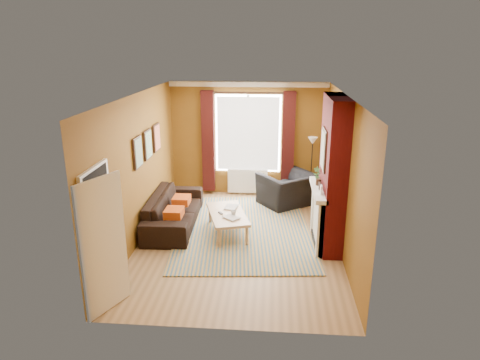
# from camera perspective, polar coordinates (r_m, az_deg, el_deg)

# --- Properties ---
(ground) EXTENTS (5.50, 5.50, 0.00)m
(ground) POSITION_cam_1_polar(r_m,az_deg,el_deg) (8.45, -0.14, -7.96)
(ground) COLOR olive
(ground) RESTS_ON ground
(room_walls) EXTENTS (3.82, 5.54, 2.83)m
(room_walls) POSITION_cam_1_polar(r_m,az_deg,el_deg) (8.19, 4.47, 1.51)
(room_walls) COLOR brown
(room_walls) RESTS_ON ground
(striped_rug) EXTENTS (3.01, 3.96, 0.02)m
(striped_rug) POSITION_cam_1_polar(r_m,az_deg,el_deg) (8.88, 0.40, -6.56)
(striped_rug) COLOR #326189
(striped_rug) RESTS_ON ground
(sofa) EXTENTS (0.99, 2.37, 0.68)m
(sofa) POSITION_cam_1_polar(r_m,az_deg,el_deg) (9.08, -8.81, -3.96)
(sofa) COLOR black
(sofa) RESTS_ON ground
(armchair) EXTENTS (1.56, 1.53, 0.77)m
(armchair) POSITION_cam_1_polar(r_m,az_deg,el_deg) (10.13, 6.33, -1.25)
(armchair) COLOR black
(armchair) RESTS_ON ground
(coffee_table) EXTENTS (1.02, 1.47, 0.45)m
(coffee_table) POSITION_cam_1_polar(r_m,az_deg,el_deg) (8.56, -1.71, -4.69)
(coffee_table) COLOR tan
(coffee_table) RESTS_ON ground
(wicker_stool) EXTENTS (0.40, 0.40, 0.42)m
(wicker_stool) POSITION_cam_1_polar(r_m,az_deg,el_deg) (10.57, 3.72, -1.36)
(wicker_stool) COLOR olive
(wicker_stool) RESTS_ON ground
(floor_lamp) EXTENTS (0.25, 0.25, 1.56)m
(floor_lamp) POSITION_cam_1_polar(r_m,az_deg,el_deg) (10.32, 9.60, 3.87)
(floor_lamp) COLOR black
(floor_lamp) RESTS_ON ground
(book_a) EXTENTS (0.37, 0.37, 0.03)m
(book_a) POSITION_cam_1_polar(r_m,az_deg,el_deg) (8.21, -1.74, -5.24)
(book_a) COLOR #999999
(book_a) RESTS_ON coffee_table
(book_b) EXTENTS (0.30, 0.37, 0.02)m
(book_b) POSITION_cam_1_polar(r_m,az_deg,el_deg) (8.83, -1.91, -3.55)
(book_b) COLOR #999999
(book_b) RESTS_ON coffee_table
(mug) EXTENTS (0.11, 0.11, 0.10)m
(mug) POSITION_cam_1_polar(r_m,az_deg,el_deg) (8.40, -0.88, -4.41)
(mug) COLOR #999999
(mug) RESTS_ON coffee_table
(tv_remote) EXTENTS (0.12, 0.15, 0.02)m
(tv_remote) POSITION_cam_1_polar(r_m,az_deg,el_deg) (8.52, -2.62, -4.41)
(tv_remote) COLOR #262629
(tv_remote) RESTS_ON coffee_table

